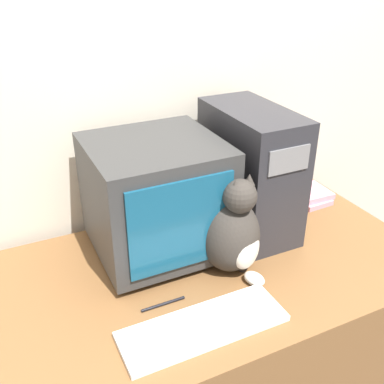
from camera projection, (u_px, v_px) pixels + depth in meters
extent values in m
cube|color=beige|center=(157.00, 74.00, 1.65)|extent=(7.00, 0.05, 2.50)
cube|color=brown|center=(212.00, 340.00, 1.69)|extent=(1.47, 0.81, 0.70)
cube|color=#333333|center=(158.00, 246.00, 1.61)|extent=(0.30, 0.25, 0.02)
cube|color=#333333|center=(156.00, 196.00, 1.51)|extent=(0.43, 0.41, 0.38)
cube|color=navy|center=(182.00, 226.00, 1.34)|extent=(0.34, 0.01, 0.30)
cube|color=#28282D|center=(250.00, 171.00, 1.64)|extent=(0.22, 0.43, 0.47)
cube|color=slate|center=(289.00, 160.00, 1.41)|extent=(0.15, 0.01, 0.08)
cube|color=silver|center=(203.00, 326.00, 1.26)|extent=(0.48, 0.16, 0.02)
cube|color=silver|center=(203.00, 324.00, 1.26)|extent=(0.43, 0.13, 0.00)
ellipsoid|color=#38332D|center=(229.00, 235.00, 1.46)|extent=(0.24, 0.25, 0.26)
ellipsoid|color=beige|center=(246.00, 250.00, 1.42)|extent=(0.12, 0.08, 0.14)
sphere|color=#38332D|center=(240.00, 196.00, 1.36)|extent=(0.13, 0.13, 0.11)
cone|color=#38332D|center=(235.00, 186.00, 1.33)|extent=(0.04, 0.04, 0.04)
cone|color=#38332D|center=(249.00, 180.00, 1.37)|extent=(0.04, 0.04, 0.04)
ellipsoid|color=beige|center=(254.00, 279.00, 1.43)|extent=(0.07, 0.09, 0.04)
cylinder|color=#38332D|center=(250.00, 255.00, 1.55)|extent=(0.15, 0.13, 0.03)
cube|color=pink|center=(308.00, 198.00, 1.93)|extent=(0.14, 0.18, 0.02)
cube|color=pink|center=(310.00, 193.00, 1.92)|extent=(0.16, 0.15, 0.02)
cylinder|color=black|center=(163.00, 304.00, 1.35)|extent=(0.14, 0.01, 0.01)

